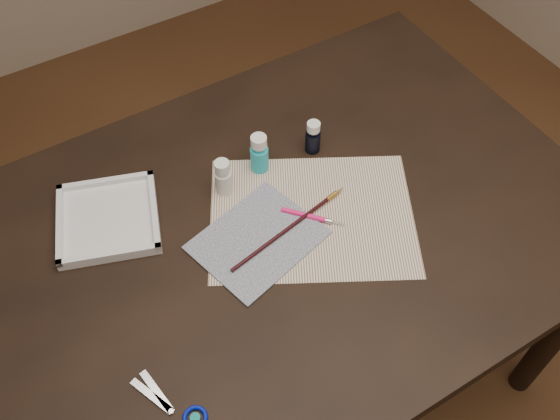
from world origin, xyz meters
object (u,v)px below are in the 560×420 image
palette_tray (108,218)px  scissors (163,408)px  canvas (258,240)px  paint_bottle_navy (313,137)px  paint_bottle_cyan (259,153)px  paper (312,216)px  paint_bottle_white (223,177)px

palette_tray → scissors: bearing=-99.3°
canvas → paint_bottle_navy: size_ratio=2.90×
palette_tray → canvas: bearing=-39.8°
paint_bottle_cyan → scissors: size_ratio=0.58×
paint_bottle_cyan → scissors: (-0.40, -0.38, -0.04)m
paper → paint_bottle_navy: size_ratio=5.12×
paper → scissors: (-0.43, -0.21, 0.00)m
paint_bottle_white → paint_bottle_navy: bearing=0.8°
paint_bottle_cyan → paint_bottle_navy: (0.13, -0.01, -0.01)m
paint_bottle_navy → paper: bearing=-123.0°
paint_bottle_cyan → paint_bottle_navy: 0.13m
paper → paint_bottle_navy: (0.10, 0.16, 0.04)m
canvas → paint_bottle_white: 0.15m
paint_bottle_white → palette_tray: 0.25m
canvas → paint_bottle_cyan: 0.20m
paper → palette_tray: size_ratio=2.08×
paper → paint_bottle_navy: paint_bottle_navy is taller
paint_bottle_cyan → paint_bottle_white: bearing=-170.6°
canvas → scissors: scissors is taller
palette_tray → paper: bearing=-29.0°
paint_bottle_navy → scissors: size_ratio=0.49×
paint_bottle_cyan → paint_bottle_navy: bearing=-5.7°
paint_bottle_navy → palette_tray: (-0.46, 0.05, -0.03)m
scissors → palette_tray: size_ratio=0.82×
paint_bottle_navy → palette_tray: paint_bottle_navy is taller
paint_bottle_navy → scissors: bearing=-145.5°
paint_bottle_cyan → palette_tray: size_ratio=0.48×
canvas → paint_bottle_navy: paint_bottle_navy is taller
canvas → paint_bottle_white: paint_bottle_white is taller
paint_bottle_white → scissors: 0.48m
paper → paint_bottle_navy: bearing=57.0°
paint_bottle_white → paint_bottle_navy: (0.22, 0.00, -0.00)m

